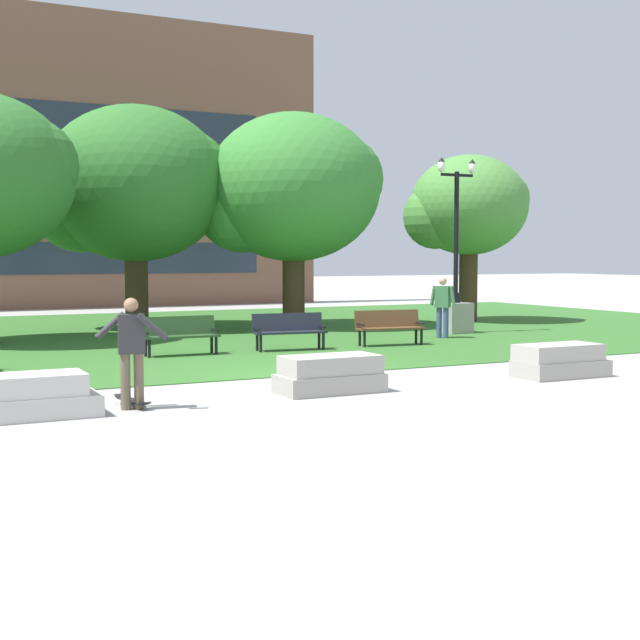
{
  "coord_description": "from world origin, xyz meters",
  "views": [
    {
      "loc": [
        -7.36,
        -15.54,
        2.37
      ],
      "look_at": [
        -0.3,
        -1.4,
        1.2
      ],
      "focal_mm": 50.0,
      "sensor_mm": 36.0,
      "label": 1
    }
  ],
  "objects": [
    {
      "name": "park_bench_far_right",
      "position": [
        1.69,
        4.29,
        0.54
      ],
      "size": [
        1.85,
        0.75,
        0.9
      ],
      "color": "#1E232D",
      "rests_on": "grass_lawn"
    },
    {
      "name": "tree_near_right",
      "position": [
        4.68,
        10.66,
        4.44
      ],
      "size": [
        5.88,
        5.6,
        6.88
      ],
      "color": "#42301E",
      "rests_on": "grass_lawn"
    },
    {
      "name": "tree_far_left",
      "position": [
        11.14,
        10.02,
        4.0
      ],
      "size": [
        4.29,
        4.08,
        5.79
      ],
      "color": "#42301E",
      "rests_on": "grass_lawn"
    },
    {
      "name": "person_skateboarder",
      "position": [
        -3.91,
        -2.21,
        0.97
      ],
      "size": [
        1.0,
        0.72,
        1.71
      ],
      "color": "brown",
      "rests_on": "ground"
    },
    {
      "name": "tree_far_right",
      "position": [
        -0.09,
        12.14,
        4.49
      ],
      "size": [
        6.01,
        5.72,
        6.98
      ],
      "color": "#42301E",
      "rests_on": "grass_lawn"
    },
    {
      "name": "person_bystander_near_lawn",
      "position": [
        6.86,
        5.22,
        0.98
      ],
      "size": [
        0.49,
        0.72,
        1.71
      ],
      "color": "#384C7A",
      "rests_on": "grass_lawn"
    },
    {
      "name": "ground_plane",
      "position": [
        0.0,
        0.0,
        0.0
      ],
      "size": [
        140.0,
        140.0,
        0.0
      ],
      "primitive_type": "plane",
      "color": "#A3A09B"
    },
    {
      "name": "grass_lawn",
      "position": [
        0.0,
        10.0,
        0.01
      ],
      "size": [
        40.0,
        20.0,
        0.02
      ],
      "primitive_type": "cube",
      "color": "#336628",
      "rests_on": "ground"
    },
    {
      "name": "concrete_block_right",
      "position": [
        4.41,
        -2.33,
        0.31
      ],
      "size": [
        1.8,
        0.9,
        0.64
      ],
      "color": "#9E9991",
      "rests_on": "ground"
    },
    {
      "name": "park_bench_near_left",
      "position": [
        4.5,
        4.2,
        0.54
      ],
      "size": [
        1.85,
        0.74,
        0.9
      ],
      "color": "brown",
      "rests_on": "grass_lawn"
    },
    {
      "name": "concrete_block_center",
      "position": [
        -5.4,
        -2.24,
        0.31
      ],
      "size": [
        1.86,
        0.9,
        0.64
      ],
      "color": "#BCB7B2",
      "rests_on": "ground"
    },
    {
      "name": "building_facade_distant",
      "position": [
        -0.2,
        24.5,
        6.48
      ],
      "size": [
        24.45,
        1.03,
        12.97
      ],
      "color": "brown",
      "rests_on": "ground"
    },
    {
      "name": "park_bench_far_left",
      "position": [
        -1.06,
        4.42,
        0.54
      ],
      "size": [
        1.8,
        0.55,
        0.9
      ],
      "color": "#284723",
      "rests_on": "grass_lawn"
    },
    {
      "name": "skateboard",
      "position": [
        -3.84,
        -1.94,
        0.09
      ],
      "size": [
        0.33,
        1.04,
        0.14
      ],
      "color": "black",
      "rests_on": "ground"
    },
    {
      "name": "lamp_post_left",
      "position": [
        8.17,
        6.47,
        1.07
      ],
      "size": [
        1.32,
        0.8,
        5.19
      ],
      "color": "gray",
      "rests_on": "grass_lawn"
    },
    {
      "name": "concrete_block_left",
      "position": [
        -0.44,
        -2.07,
        0.31
      ],
      "size": [
        1.8,
        0.9,
        0.64
      ],
      "color": "#9E9991",
      "rests_on": "ground"
    }
  ]
}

